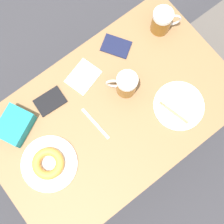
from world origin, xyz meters
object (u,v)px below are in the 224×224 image
at_px(fork, 95,124).
at_px(passport_near_edge, 50,101).
at_px(plate_with_cake, 179,105).
at_px(napkin_folded, 84,76).
at_px(beer_mug_center, 162,21).
at_px(blue_pouch, 15,125).
at_px(beer_mug_left, 126,84).
at_px(passport_far_edge, 116,46).
at_px(plate_with_donut, 49,163).

height_order(fork, passport_near_edge, passport_near_edge).
height_order(plate_with_cake, napkin_folded, plate_with_cake).
bearing_deg(beer_mug_center, blue_pouch, -91.36).
bearing_deg(beer_mug_left, napkin_folded, -145.23).
height_order(fork, passport_far_edge, passport_far_edge).
bearing_deg(beer_mug_center, passport_near_edge, -92.30).
bearing_deg(napkin_folded, fork, -23.51).
distance_m(plate_with_donut, passport_far_edge, 0.60).
xyz_separation_m(plate_with_cake, beer_mug_left, (-0.20, -0.13, 0.05)).
height_order(beer_mug_left, passport_near_edge, beer_mug_left).
height_order(plate_with_cake, beer_mug_center, beer_mug_center).
xyz_separation_m(napkin_folded, fork, (0.20, -0.09, -0.00)).
bearing_deg(fork, passport_far_edge, 128.12).
relative_size(fork, blue_pouch, 0.94).
bearing_deg(fork, beer_mug_left, 102.46).
relative_size(plate_with_cake, passport_near_edge, 1.68).
height_order(passport_near_edge, blue_pouch, blue_pouch).
height_order(beer_mug_left, blue_pouch, beer_mug_left).
xyz_separation_m(plate_with_cake, blue_pouch, (-0.35, -0.60, 0.02)).
height_order(beer_mug_left, fork, beer_mug_left).
bearing_deg(passport_near_edge, plate_with_donut, -35.78).
bearing_deg(plate_with_donut, passport_near_edge, 144.22).
height_order(beer_mug_left, passport_far_edge, beer_mug_left).
relative_size(plate_with_cake, napkin_folded, 1.36).
distance_m(beer_mug_left, passport_near_edge, 0.34).
bearing_deg(blue_pouch, beer_mug_left, 72.31).
bearing_deg(plate_with_donut, passport_far_edge, 114.34).
bearing_deg(passport_far_edge, blue_pouch, -86.58).
bearing_deg(plate_with_cake, plate_with_donut, -103.50).
bearing_deg(beer_mug_center, fork, -70.91).
xyz_separation_m(napkin_folded, passport_near_edge, (0.00, -0.18, 0.00)).
bearing_deg(napkin_folded, passport_far_edge, 97.14).
distance_m(plate_with_cake, passport_near_edge, 0.56).
bearing_deg(fork, napkin_folded, 156.49).
bearing_deg(beer_mug_left, fork, -77.54).
relative_size(napkin_folded, blue_pouch, 0.88).
distance_m(plate_with_cake, beer_mug_center, 0.38).
xyz_separation_m(passport_far_edge, blue_pouch, (0.03, -0.56, 0.03)).
relative_size(fork, passport_near_edge, 1.31).
bearing_deg(beer_mug_left, beer_mug_center, 113.09).
xyz_separation_m(beer_mug_center, passport_near_edge, (-0.02, -0.60, -0.06)).
xyz_separation_m(beer_mug_center, blue_pouch, (-0.02, -0.78, -0.03)).
bearing_deg(beer_mug_center, plate_with_donut, -75.71).
relative_size(passport_far_edge, blue_pouch, 0.84).
distance_m(napkin_folded, passport_near_edge, 0.18).
bearing_deg(plate_with_cake, passport_far_edge, -173.70).
relative_size(plate_with_cake, plate_with_donut, 0.94).
xyz_separation_m(passport_near_edge, passport_far_edge, (-0.03, 0.39, 0.00)).
relative_size(plate_with_donut, fork, 1.37).
height_order(plate_with_donut, beer_mug_center, beer_mug_center).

